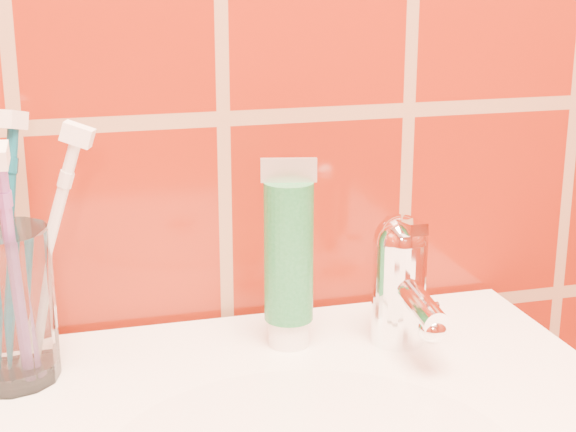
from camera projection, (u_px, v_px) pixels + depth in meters
name	position (u px, v px, depth m)	size (l,w,h in m)	color
glass_tumbler	(6.00, 306.00, 0.71)	(0.08, 0.08, 0.13)	white
toothpaste_tube	(289.00, 260.00, 0.77)	(0.05, 0.04, 0.17)	white
faucet	(401.00, 277.00, 0.78)	(0.05, 0.11, 0.12)	white
toothbrush_1	(7.00, 246.00, 0.72)	(0.05, 0.06, 0.22)	#0C4E66
toothbrush_2	(13.00, 270.00, 0.68)	(0.03, 0.06, 0.21)	#7A4698
toothbrush_3	(46.00, 255.00, 0.71)	(0.09, 0.05, 0.22)	silver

